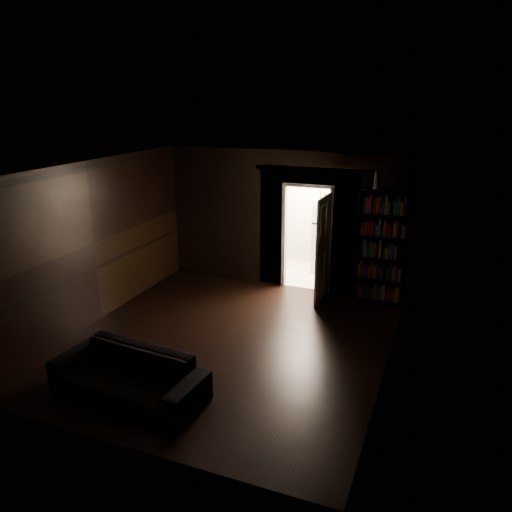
# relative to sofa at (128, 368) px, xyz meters

# --- Properties ---
(ground) EXTENTS (5.50, 5.50, 0.00)m
(ground) POSITION_rel_sofa_xyz_m (0.58, 1.86, -0.41)
(ground) COLOR black
(ground) RESTS_ON ground
(room_walls) EXTENTS (5.02, 5.61, 2.84)m
(room_walls) POSITION_rel_sofa_xyz_m (0.57, 2.93, 1.28)
(room_walls) COLOR black
(room_walls) RESTS_ON ground
(kitchen_alcove) EXTENTS (2.20, 1.80, 2.60)m
(kitchen_alcove) POSITION_rel_sofa_xyz_m (1.08, 5.73, 0.80)
(kitchen_alcove) COLOR beige
(kitchen_alcove) RESTS_ON ground
(sofa) EXTENTS (2.18, 1.10, 0.81)m
(sofa) POSITION_rel_sofa_xyz_m (0.00, 0.00, 0.00)
(sofa) COLOR black
(sofa) RESTS_ON ground
(bookshelf) EXTENTS (0.95, 0.53, 2.20)m
(bookshelf) POSITION_rel_sofa_xyz_m (2.58, 4.45, 0.69)
(bookshelf) COLOR black
(bookshelf) RESTS_ON ground
(refrigerator) EXTENTS (0.93, 0.89, 1.65)m
(refrigerator) POSITION_rel_sofa_xyz_m (1.29, 5.89, 0.42)
(refrigerator) COLOR white
(refrigerator) RESTS_ON ground
(door) EXTENTS (0.08, 0.85, 2.05)m
(door) POSITION_rel_sofa_xyz_m (1.54, 4.17, 0.62)
(door) COLOR silver
(door) RESTS_ON ground
(figurine) EXTENTS (0.13, 0.13, 0.32)m
(figurine) POSITION_rel_sofa_xyz_m (2.40, 4.40, 1.95)
(figurine) COLOR silver
(figurine) RESTS_ON bookshelf
(bottles) EXTENTS (0.58, 0.10, 0.23)m
(bottles) POSITION_rel_sofa_xyz_m (1.27, 5.86, 1.36)
(bottles) COLOR black
(bottles) RESTS_ON refrigerator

